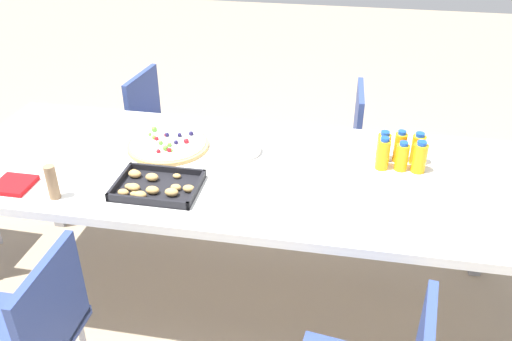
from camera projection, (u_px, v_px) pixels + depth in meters
The scene contains 16 objects.
ground_plane at pixel (241, 295), 2.76m from camera, with size 12.00×12.00×0.00m, color tan.
party_table at pixel (239, 178), 2.40m from camera, with size 2.55×0.95×0.76m.
chair_far_right at pixel (29, 334), 1.88m from camera, with size 0.40×0.40×0.83m.
chair_near_right at pixel (163, 128), 3.28m from camera, with size 0.44×0.44×0.83m.
chair_near_left at pixel (376, 145), 3.09m from camera, with size 0.41×0.41×0.83m.
juice_bottle_0 at pixel (418, 149), 2.36m from camera, with size 0.06×0.06×0.15m.
juice_bottle_1 at pixel (400, 147), 2.38m from camera, with size 0.05×0.05×0.15m.
juice_bottle_2 at pixel (383, 147), 2.39m from camera, with size 0.06×0.06×0.14m.
juice_bottle_3 at pixel (420, 157), 2.31m from camera, with size 0.06×0.06×0.14m.
juice_bottle_4 at pixel (402, 157), 2.32m from camera, with size 0.06×0.06×0.13m.
juice_bottle_5 at pixel (383, 154), 2.33m from camera, with size 0.06×0.06×0.15m.
fruit_pizza at pixel (168, 145), 2.52m from camera, with size 0.38×0.38×0.05m.
snack_tray at pixel (155, 186), 2.21m from camera, with size 0.34×0.26×0.04m.
plate_stack at pixel (241, 149), 2.48m from camera, with size 0.18×0.18×0.03m.
napkin_stack at pixel (14, 185), 2.23m from camera, with size 0.15×0.15×0.02m, color red.
cardboard_tube at pixel (52, 182), 2.13m from camera, with size 0.04×0.04×0.15m, color #9E7A56.
Camera 1 is at (-0.45, 1.99, 1.96)m, focal length 37.89 mm.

